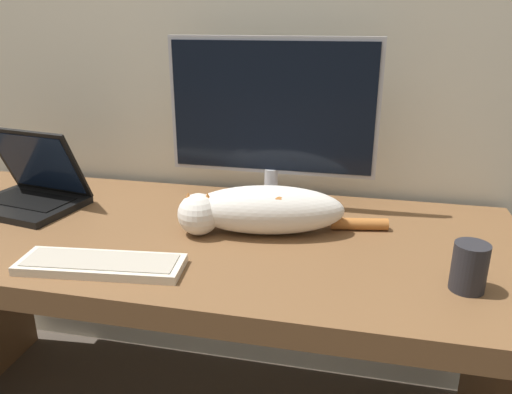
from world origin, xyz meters
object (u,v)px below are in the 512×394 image
Objects in this scene: coffee_mug at (469,267)px; laptop at (30,191)px; monitor at (272,121)px; cat at (260,209)px; external_keyboard at (101,264)px.

laptop is at bearing 168.76° from coffee_mug.
monitor is 0.75m from laptop.
laptop is (-0.70, -0.16, -0.21)m from monitor.
laptop reaches higher than coffee_mug.
monitor is 0.28m from cat.
coffee_mug is (0.48, -0.19, -0.01)m from cat.
external_keyboard is at bearing -28.26° from laptop.
external_keyboard is at bearing -174.04° from coffee_mug.
laptop is 0.89× the size of external_keyboard.
external_keyboard is 0.79m from coffee_mug.
coffee_mug is at bearing -0.27° from external_keyboard.
cat is (0.01, -0.20, -0.19)m from monitor.
monitor is at bearing 141.31° from coffee_mug.
coffee_mug is (1.19, -0.24, 0.01)m from laptop.
coffee_mug is at bearing -32.21° from cat.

